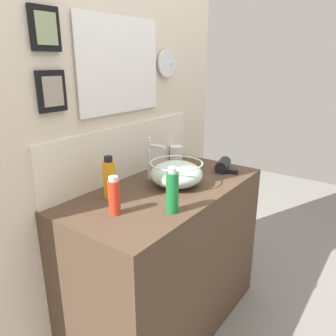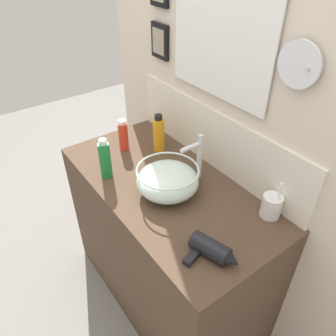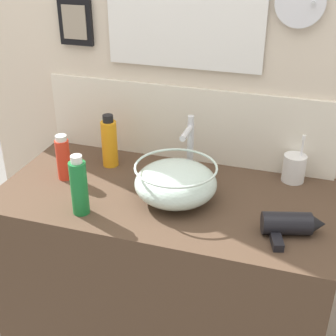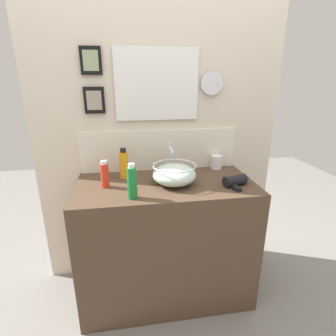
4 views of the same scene
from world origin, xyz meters
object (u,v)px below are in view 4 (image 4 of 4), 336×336
Objects in this scene: shampoo_bottle at (105,175)px; glass_bowl_sink at (174,174)px; spray_bottle at (124,164)px; hair_drier at (237,180)px; lotion_bottle at (132,182)px; toothbrush_cup at (216,162)px; faucet at (170,157)px.

glass_bowl_sink is at bearing -2.97° from shampoo_bottle.
spray_bottle reaches higher than shampoo_bottle.
spray_bottle reaches higher than glass_bowl_sink.
shampoo_bottle is at bearing 172.81° from hair_drier.
lotion_bottle reaches higher than shampoo_bottle.
lotion_bottle reaches higher than hair_drier.
lotion_bottle is (0.16, -0.18, 0.01)m from shampoo_bottle.
spray_bottle is at bearing -172.67° from toothbrush_cup.
faucet reaches higher than spray_bottle.
lotion_bottle reaches higher than toothbrush_cup.
spray_bottle reaches higher than lotion_bottle.
hair_drier is at bearing 7.37° from lotion_bottle.
shampoo_bottle reaches higher than glass_bowl_sink.
toothbrush_cup reaches higher than glass_bowl_sink.
shampoo_bottle is at bearing 177.03° from glass_bowl_sink.
hair_drier is at bearing -32.60° from faucet.
spray_bottle is at bearing 51.75° from shampoo_bottle.
spray_bottle reaches higher than toothbrush_cup.
lotion_bottle is at bearing -148.40° from glass_bowl_sink.
faucet reaches higher than glass_bowl_sink.
hair_drier is at bearing -7.19° from shampoo_bottle.
hair_drier is 0.65m from lotion_bottle.
glass_bowl_sink is 1.38× the size of hair_drier.
hair_drier is 0.73m from spray_bottle.
hair_drier is 0.33m from toothbrush_cup.
toothbrush_cup is 0.81m from shampoo_bottle.
lotion_bottle is at bearing -146.41° from toothbrush_cup.
faucet is 0.45m from shampoo_bottle.
spray_bottle is (-0.31, 0.17, 0.03)m from glass_bowl_sink.
spray_bottle is at bearing 97.59° from lotion_bottle.
glass_bowl_sink is at bearing -90.00° from faucet.
glass_bowl_sink is at bearing -28.41° from spray_bottle.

